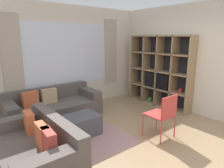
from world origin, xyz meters
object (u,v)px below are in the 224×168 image
at_px(shelving_unit, 160,72).
at_px(couch_side, 37,150).
at_px(folding_chair, 163,113).
at_px(couch_main, 53,107).
at_px(ottoman, 79,126).

xyz_separation_m(shelving_unit, couch_side, (-3.69, -0.70, -0.67)).
distance_m(couch_side, folding_chair, 2.25).
distance_m(couch_main, ottoman, 1.14).
bearing_deg(couch_main, couch_side, -120.08).
distance_m(shelving_unit, ottoman, 2.85).
distance_m(shelving_unit, couch_main, 2.99).
relative_size(ottoman, folding_chair, 0.92).
xyz_separation_m(couch_side, folding_chair, (2.15, -0.61, 0.24)).
distance_m(ottoman, folding_chair, 1.64).
distance_m(shelving_unit, folding_chair, 2.08).
height_order(couch_side, ottoman, couch_side).
relative_size(shelving_unit, folding_chair, 2.25).
xyz_separation_m(ottoman, folding_chair, (1.19, -1.08, 0.31)).
bearing_deg(couch_main, ottoman, -88.66).
bearing_deg(ottoman, couch_side, -154.00).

